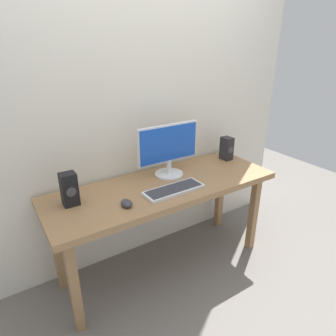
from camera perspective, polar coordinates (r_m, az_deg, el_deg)
ground_plane at (r=2.57m, az=-0.70°, el=-18.08°), size 6.00×6.00×0.00m
wall_back at (r=2.23m, az=-5.79°, el=18.15°), size 2.94×0.04×3.00m
desk at (r=2.19m, az=-0.78°, el=-5.05°), size 1.71×0.60×0.74m
monitor at (r=2.22m, az=0.07°, el=3.74°), size 0.51×0.22×0.40m
keyboard_primary at (r=2.05m, az=1.07°, el=-4.22°), size 0.44×0.16×0.02m
mouse at (r=1.88m, az=-8.00°, el=-6.77°), size 0.07×0.10×0.04m
speaker_right at (r=2.62m, az=11.25°, el=3.73°), size 0.08×0.10×0.20m
speaker_left at (r=1.94m, az=-18.52°, el=-3.91°), size 0.10×0.09×0.22m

